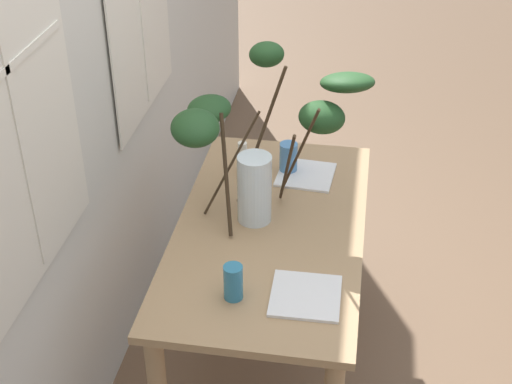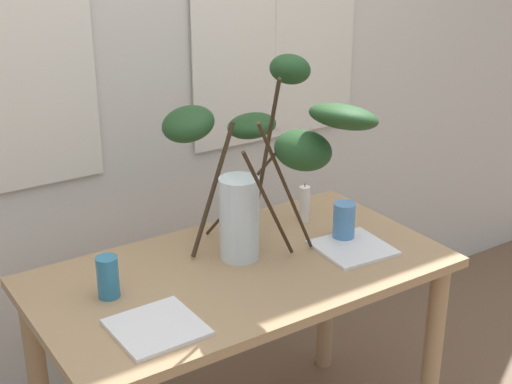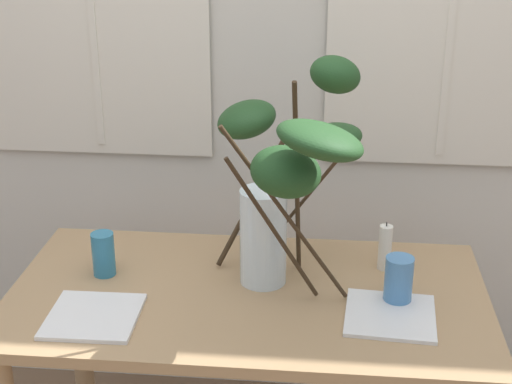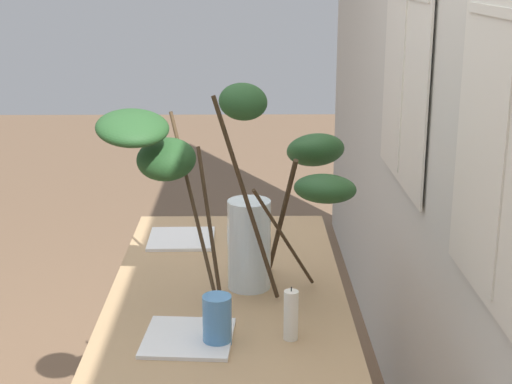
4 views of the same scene
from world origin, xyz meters
TOP-DOWN VIEW (x-y plane):
  - ground at (0.00, 0.00)m, footprint 14.00×14.00m
  - back_wall_with_windows at (0.00, 0.71)m, footprint 5.71×0.14m
  - dining_table at (0.00, 0.00)m, footprint 1.33×0.71m
  - vase_with_branches at (0.10, 0.04)m, footprint 0.50×0.78m
  - drinking_glass_blue_left at (-0.42, 0.06)m, footprint 0.07×0.07m
  - drinking_glass_blue_right at (0.41, -0.02)m, footprint 0.08×0.08m
  - plate_square_left at (-0.39, -0.18)m, footprint 0.24×0.24m
  - plate_square_right at (0.39, -0.10)m, footprint 0.25×0.25m
  - pillar_candle at (0.38, 0.18)m, footprint 0.04×0.04m

SIDE VIEW (x-z plane):
  - ground at x=0.00m, z-range 0.00..0.00m
  - dining_table at x=0.00m, z-range 0.26..1.04m
  - plate_square_right at x=0.39m, z-range 0.78..0.79m
  - plate_square_left at x=-0.39m, z-range 0.78..0.79m
  - drinking_glass_blue_left at x=-0.42m, z-range 0.78..0.91m
  - drinking_glass_blue_right at x=0.41m, z-range 0.78..0.91m
  - pillar_candle at x=0.38m, z-range 0.77..0.92m
  - vase_with_branches at x=0.10m, z-range 0.79..1.46m
  - back_wall_with_windows at x=0.00m, z-range 0.00..3.09m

